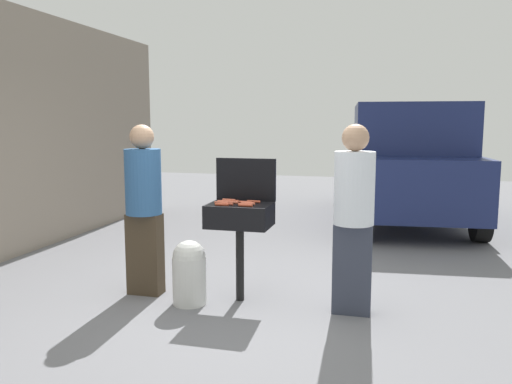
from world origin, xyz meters
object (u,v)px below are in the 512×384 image
bbq_grill (240,219)px  hot_dog_9 (246,205)px  person_left (144,203)px  hot_dog_11 (245,205)px  hot_dog_10 (254,202)px  hot_dog_5 (232,201)px  hot_dog_4 (229,200)px  parked_minivan (406,163)px  propane_tank (189,271)px  hot_dog_2 (245,202)px  hot_dog_8 (248,204)px  hot_dog_3 (226,204)px  hot_dog_1 (222,205)px  hot_dog_7 (248,203)px  hot_dog_0 (221,203)px  hot_dog_12 (224,202)px  hot_dog_6 (232,202)px  person_right (354,212)px

bbq_grill → hot_dog_9: bearing=-56.3°
person_left → bbq_grill: bearing=17.5°
hot_dog_11 → hot_dog_10: bearing=81.2°
hot_dog_5 → hot_dog_10: 0.21m
person_left → hot_dog_4: bearing=26.1°
parked_minivan → hot_dog_5: bearing=64.4°
bbq_grill → propane_tank: 0.69m
hot_dog_2 → hot_dog_11: 0.14m
bbq_grill → hot_dog_8: size_ratio=7.31×
hot_dog_3 → hot_dog_8: (0.20, 0.05, 0.00)m
hot_dog_1 → hot_dog_7: bearing=33.7°
hot_dog_2 → propane_tank: size_ratio=0.21×
propane_tank → parked_minivan: size_ratio=0.14×
hot_dog_0 → hot_dog_1: same height
hot_dog_11 → hot_dog_12: bearing=152.0°
bbq_grill → hot_dog_2: 0.17m
hot_dog_2 → propane_tank: 0.84m
person_left → hot_dog_11: bearing=11.2°
hot_dog_7 → hot_dog_10: 0.11m
hot_dog_12 → propane_tank: 0.74m
hot_dog_4 → hot_dog_9: size_ratio=1.00×
hot_dog_0 → hot_dog_7: (0.25, 0.04, 0.00)m
hot_dog_5 → hot_dog_7: 0.20m
hot_dog_6 → hot_dog_12: (-0.08, 0.03, 0.00)m
hot_dog_6 → hot_dog_8: 0.18m
hot_dog_1 → hot_dog_12: same height
hot_dog_9 → person_right: bearing=5.2°
hot_dog_0 → hot_dog_6: size_ratio=1.00×
hot_dog_4 → hot_dog_11: same height
hot_dog_7 → parked_minivan: (1.56, 4.68, 0.06)m
hot_dog_10 → parked_minivan: 4.83m
hot_dog_5 → hot_dog_6: size_ratio=1.00×
hot_dog_7 → hot_dog_10: size_ratio=1.00×
hot_dog_6 → hot_dog_9: same height
hot_dog_11 → propane_tank: (-0.52, -0.11, -0.64)m
bbq_grill → hot_dog_8: bearing=-27.8°
hot_dog_4 → propane_tank: (-0.29, -0.34, -0.64)m
bbq_grill → hot_dog_4: 0.25m
hot_dog_4 → hot_dog_9: same height
hot_dog_3 → hot_dog_6: (0.02, 0.10, 0.00)m
hot_dog_12 → hot_dog_6: bearing=-18.2°
person_right → hot_dog_7: bearing=-4.9°
hot_dog_2 → hot_dog_7: size_ratio=1.00×
hot_dog_5 → person_right: person_right is taller
hot_dog_11 → person_right: bearing=2.6°
hot_dog_7 → hot_dog_10: (0.03, 0.11, 0.00)m
hot_dog_9 → hot_dog_2: bearing=108.6°
hot_dog_2 → hot_dog_5: size_ratio=1.00×
hot_dog_2 → hot_dog_9: same height
parked_minivan → hot_dog_12: bearing=63.8°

